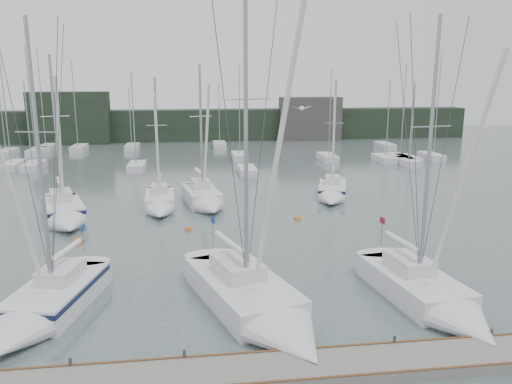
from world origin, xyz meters
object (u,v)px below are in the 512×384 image
(sailboat_mid_a, at_px, (65,215))
(buoy_b, at_px, (297,219))
(sailboat_near_left, at_px, (40,310))
(sailboat_mid_d, at_px, (332,193))
(sailboat_mid_c, at_px, (205,200))
(sailboat_near_right, at_px, (436,301))
(sailboat_mid_b, at_px, (160,204))
(buoy_c, at_px, (78,243))
(sailboat_near_center, at_px, (263,311))
(buoy_a, at_px, (188,230))

(sailboat_mid_a, height_order, buoy_b, sailboat_mid_a)
(buoy_b, bearing_deg, sailboat_mid_a, 176.17)
(sailboat_near_left, bearing_deg, sailboat_mid_d, 60.17)
(sailboat_mid_a, relative_size, buoy_b, 23.08)
(sailboat_mid_d, height_order, buoy_b, sailboat_mid_d)
(sailboat_mid_c, xyz_separation_m, sailboat_mid_d, (10.95, 1.46, -0.07))
(sailboat_mid_a, xyz_separation_m, buoy_b, (16.86, -1.13, -0.65))
(sailboat_near_right, distance_m, buoy_b, 15.77)
(sailboat_mid_b, xyz_separation_m, buoy_c, (-4.77, -7.23, -0.52))
(sailboat_near_center, xyz_separation_m, sailboat_mid_a, (-12.05, 16.56, 0.08))
(sailboat_near_center, distance_m, buoy_a, 14.20)
(sailboat_near_center, distance_m, sailboat_mid_d, 23.05)
(sailboat_mid_c, height_order, buoy_b, sailboat_mid_c)
(sailboat_mid_a, xyz_separation_m, buoy_a, (8.80, -2.75, -0.65))
(sailboat_near_left, bearing_deg, sailboat_mid_a, 112.61)
(sailboat_near_left, height_order, sailboat_mid_b, sailboat_near_left)
(sailboat_mid_d, bearing_deg, sailboat_near_right, -76.08)
(sailboat_mid_c, distance_m, buoy_a, 6.11)
(sailboat_near_left, distance_m, sailboat_mid_a, 15.46)
(sailboat_mid_a, bearing_deg, buoy_a, -35.87)
(sailboat_mid_c, distance_m, buoy_c, 11.41)
(sailboat_mid_c, xyz_separation_m, buoy_b, (6.68, -4.30, -0.60))
(sailboat_near_center, bearing_deg, sailboat_mid_b, 87.64)
(sailboat_mid_d, relative_size, buoy_c, 15.41)
(sailboat_mid_c, height_order, buoy_a, sailboat_mid_c)
(sailboat_mid_a, distance_m, sailboat_mid_d, 21.62)
(sailboat_near_right, distance_m, sailboat_mid_a, 25.91)
(sailboat_mid_a, xyz_separation_m, buoy_c, (1.83, -4.60, -0.65))
(sailboat_near_left, height_order, sailboat_near_right, sailboat_near_right)
(sailboat_near_right, bearing_deg, buoy_a, 120.72)
(sailboat_near_center, bearing_deg, buoy_a, 85.04)
(sailboat_near_left, relative_size, sailboat_mid_d, 1.27)
(buoy_c, bearing_deg, sailboat_mid_b, 56.61)
(sailboat_near_right, xyz_separation_m, sailboat_mid_d, (1.22, 21.22, -0.01))
(sailboat_near_center, distance_m, sailboat_mid_a, 20.48)
(sailboat_mid_a, bearing_deg, sailboat_near_left, -99.15)
(sailboat_near_center, xyz_separation_m, sailboat_mid_c, (-1.87, 19.73, 0.03))
(sailboat_near_center, bearing_deg, sailboat_mid_d, 48.62)
(sailboat_near_left, bearing_deg, buoy_a, 76.58)
(sailboat_near_center, height_order, buoy_c, sailboat_near_center)
(sailboat_mid_a, relative_size, sailboat_mid_d, 1.17)
(sailboat_near_left, distance_m, buoy_a, 14.01)
(sailboat_mid_a, height_order, sailboat_mid_b, sailboat_mid_a)
(sailboat_near_left, height_order, sailboat_mid_a, sailboat_near_left)
(buoy_a, xyz_separation_m, buoy_b, (8.06, 1.63, 0.00))
(sailboat_mid_c, bearing_deg, sailboat_near_right, -73.92)
(sailboat_mid_a, height_order, sailboat_mid_c, sailboat_mid_a)
(sailboat_mid_b, distance_m, buoy_a, 5.84)
(sailboat_near_center, relative_size, buoy_b, 29.30)
(sailboat_mid_b, bearing_deg, sailboat_mid_d, 5.04)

